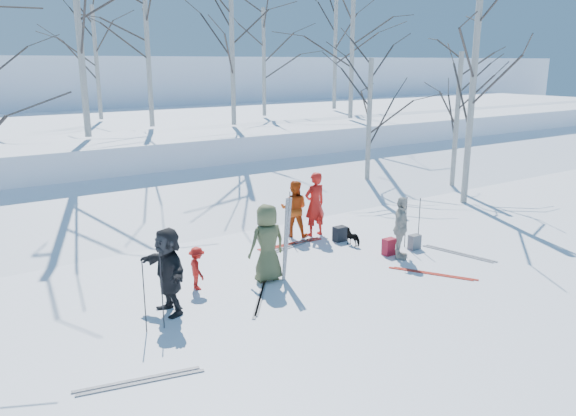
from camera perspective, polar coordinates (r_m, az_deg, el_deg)
ground at (r=12.63m, az=3.84°, el=-7.15°), size 120.00×120.00×0.00m
snow_ramp at (r=18.34m, az=-9.66°, el=0.12°), size 70.00×9.49×4.12m
snow_plateau at (r=27.46m, az=-18.52°, el=6.17°), size 70.00×18.00×2.20m
far_hill at (r=47.86m, az=-25.68°, el=10.00°), size 90.00×30.00×6.00m
skier_olive_center at (r=12.23m, az=-2.12°, el=-3.56°), size 0.87×0.58×1.73m
skier_red_north at (r=15.42m, az=2.75°, el=0.40°), size 0.65×0.43×1.79m
skier_redor_behind at (r=15.37m, az=0.63°, el=-0.06°), size 0.96×0.94×1.56m
skier_red_seated at (r=12.04m, az=-9.22°, el=-6.06°), size 0.41×0.64×0.93m
skier_cream_east at (r=13.88m, az=11.38°, el=-2.02°), size 0.94×0.86×1.54m
skier_grey_west at (r=10.91m, az=-12.09°, el=-6.26°), size 0.59×1.60×1.70m
dog at (r=14.84m, az=6.68°, el=-2.96°), size 0.31×0.55×0.44m
upright_ski_left at (r=12.12m, az=-0.27°, el=-3.29°), size 0.09×0.16×1.90m
upright_ski_right at (r=12.19m, az=-0.08°, el=-3.19°), size 0.12×0.23×1.89m
ski_pair_a at (r=14.78m, az=16.95°, el=-4.44°), size 1.04×1.99×0.02m
ski_pair_b at (r=13.26m, az=14.47°, el=-6.47°), size 1.88×2.08×0.02m
ski_pair_c at (r=11.62m, az=-2.84°, el=-9.08°), size 2.04×2.09×0.02m
ski_pair_d at (r=9.14m, az=-14.83°, el=-16.63°), size 1.00×1.98×0.02m
ski_pair_e at (r=14.86m, az=0.22°, el=-3.69°), size 0.30×1.91×0.02m
ski_pair_f at (r=14.61m, az=0.00°, el=-4.00°), size 1.01×1.99×0.02m
ski_pole_a at (r=10.29m, az=-14.39°, el=-8.78°), size 0.02×0.02×1.34m
ski_pole_b at (r=10.80m, az=-12.73°, el=-7.53°), size 0.02×0.02×1.34m
ski_pole_c at (r=14.79m, az=11.88°, el=-1.42°), size 0.02×0.02×1.34m
ski_pole_d at (r=10.37m, az=-12.66°, el=-8.48°), size 0.02×0.02×1.34m
ski_pole_e at (r=15.05m, az=0.18°, el=-0.82°), size 0.02×0.02×1.34m
ski_pole_f at (r=14.75m, az=13.16°, el=-1.54°), size 0.02×0.02×1.34m
backpack_red at (r=14.26m, az=10.24°, el=-3.88°), size 0.32×0.22×0.42m
backpack_grey at (r=14.81m, az=12.73°, el=-3.39°), size 0.30×0.20×0.38m
backpack_dark at (r=15.15m, az=5.29°, el=-2.63°), size 0.34×0.24×0.40m
birch_plateau_a at (r=31.14m, az=4.84°, el=16.18°), size 5.29×5.29×6.70m
birch_plateau_b at (r=27.00m, az=-2.46°, el=14.53°), size 4.02×4.02×4.88m
birch_plateau_c at (r=23.07m, az=-5.68°, el=15.48°), size 4.59×4.59×5.70m
birch_plateau_e at (r=26.59m, az=-18.87°, el=13.74°), size 3.99×3.99×4.84m
birch_plateau_g at (r=22.97m, az=-14.03°, el=14.88°), size 4.45×4.45×5.50m
birch_plateau_h at (r=25.97m, az=6.54°, el=16.13°), size 5.08×5.08×6.40m
birch_plateau_j at (r=20.41m, az=-20.55°, el=17.39°), size 5.89×5.89×7.55m
birch_edge_b at (r=19.66m, az=18.18°, el=10.56°), size 5.54×5.54×7.06m
birch_edge_c at (r=21.86m, az=16.75°, el=8.35°), size 4.13×4.13×5.04m
birch_edge_e at (r=20.47m, az=8.22°, el=8.11°), size 3.97×3.97×4.82m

